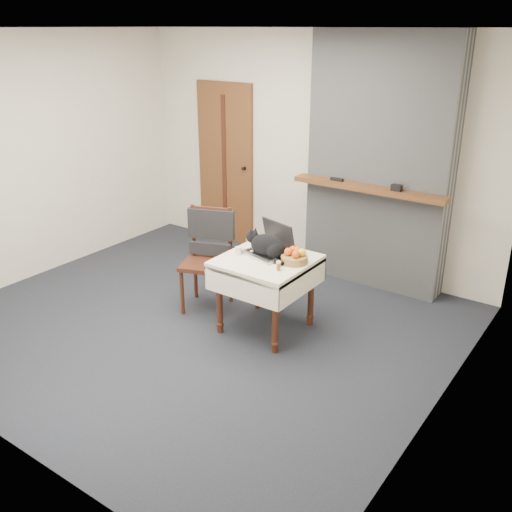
{
  "coord_description": "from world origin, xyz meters",
  "views": [
    {
      "loc": [
        3.19,
        -3.57,
        2.62
      ],
      "look_at": [
        0.49,
        0.24,
        0.72
      ],
      "focal_mm": 40.0,
      "sensor_mm": 36.0,
      "label": 1
    }
  ],
  "objects": [
    {
      "name": "cat",
      "position": [
        0.54,
        0.34,
        0.8
      ],
      "size": [
        0.47,
        0.23,
        0.23
      ],
      "rotation": [
        0.0,
        0.0,
        -0.05
      ],
      "color": "black",
      "rests_on": "side_table"
    },
    {
      "name": "room_shell",
      "position": [
        0.0,
        0.46,
        1.76
      ],
      "size": [
        4.52,
        4.01,
        2.61
      ],
      "color": "beige",
      "rests_on": "ground"
    },
    {
      "name": "chair",
      "position": [
        -0.18,
        0.41,
        0.64
      ],
      "size": [
        0.58,
        0.57,
        1.0
      ],
      "rotation": [
        0.0,
        0.0,
        0.37
      ],
      "color": "#3B1D10",
      "rests_on": "ground"
    },
    {
      "name": "desk_clutter",
      "position": [
        0.75,
        0.34,
        0.7
      ],
      "size": [
        0.16,
        0.03,
        0.01
      ],
      "primitive_type": "cube",
      "rotation": [
        0.0,
        0.0,
        0.09
      ],
      "color": "black",
      "rests_on": "side_table"
    },
    {
      "name": "fruit_basket",
      "position": [
        0.82,
        0.37,
        0.75
      ],
      "size": [
        0.23,
        0.23,
        0.13
      ],
      "color": "#AB7E45",
      "rests_on": "side_table"
    },
    {
      "name": "side_table",
      "position": [
        0.57,
        0.29,
        0.59
      ],
      "size": [
        0.78,
        0.78,
        0.7
      ],
      "color": "#3B1D10",
      "rests_on": "ground"
    },
    {
      "name": "chimney",
      "position": [
        0.9,
        1.85,
        1.3
      ],
      "size": [
        1.62,
        0.48,
        2.6
      ],
      "color": "gray",
      "rests_on": "ground"
    },
    {
      "name": "laptop",
      "position": [
        0.53,
        0.42,
        0.77
      ],
      "size": [
        0.46,
        0.42,
        0.29
      ],
      "rotation": [
        0.0,
        0.0,
        -0.26
      ],
      "color": "#B7B7BC",
      "rests_on": "side_table"
    },
    {
      "name": "pill_bottle",
      "position": [
        0.8,
        0.14,
        0.74
      ],
      "size": [
        0.04,
        0.04,
        0.08
      ],
      "color": "#9E4613",
      "rests_on": "side_table"
    },
    {
      "name": "door",
      "position": [
        -1.2,
        1.97,
        1.0
      ],
      "size": [
        0.82,
        0.1,
        2.0
      ],
      "color": "brown",
      "rests_on": "ground"
    },
    {
      "name": "ground",
      "position": [
        0.0,
        0.0,
        0.0
      ],
      "size": [
        4.5,
        4.5,
        0.0
      ],
      "primitive_type": "plane",
      "color": "black",
      "rests_on": "ground"
    },
    {
      "name": "cream_jar",
      "position": [
        0.3,
        0.24,
        0.73
      ],
      "size": [
        0.06,
        0.06,
        0.07
      ],
      "primitive_type": "cylinder",
      "color": "silver",
      "rests_on": "side_table"
    }
  ]
}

